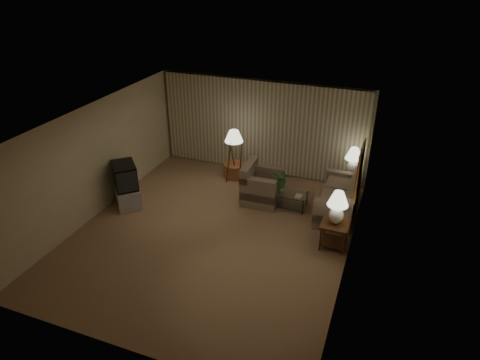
% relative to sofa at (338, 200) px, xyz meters
% --- Properties ---
extents(ground, '(7.00, 7.00, 0.00)m').
position_rel_sofa_xyz_m(ground, '(-2.50, -1.82, -0.39)').
color(ground, '#9C6D56').
rests_on(ground, ground).
extents(room_shell, '(6.04, 7.02, 2.72)m').
position_rel_sofa_xyz_m(room_shell, '(-2.48, -0.31, 1.36)').
color(room_shell, beige).
rests_on(room_shell, ground).
extents(sofa, '(1.74, 0.87, 0.77)m').
position_rel_sofa_xyz_m(sofa, '(0.00, 0.00, 0.00)').
color(sofa, gray).
rests_on(sofa, ground).
extents(armchair, '(1.03, 0.99, 0.81)m').
position_rel_sofa_xyz_m(armchair, '(-1.91, -0.05, 0.02)').
color(armchair, gray).
rests_on(armchair, ground).
extents(side_table_near, '(0.58, 0.58, 0.60)m').
position_rel_sofa_xyz_m(side_table_near, '(0.15, -1.35, 0.03)').
color(side_table_near, '#3D2310').
rests_on(side_table_near, ground).
extents(side_table_far, '(0.48, 0.40, 0.60)m').
position_rel_sofa_xyz_m(side_table_far, '(0.15, 1.08, 0.01)').
color(side_table_far, '#3D2310').
rests_on(side_table_far, ground).
extents(table_lamp_near, '(0.44, 0.44, 0.76)m').
position_rel_sofa_xyz_m(table_lamp_near, '(0.15, -1.35, 0.66)').
color(table_lamp_near, silver).
rests_on(table_lamp_near, side_table_near).
extents(table_lamp_far, '(0.43, 0.43, 0.75)m').
position_rel_sofa_xyz_m(table_lamp_far, '(0.15, 1.08, 0.65)').
color(table_lamp_far, silver).
rests_on(table_lamp_far, side_table_far).
extents(coffee_table, '(1.10, 0.60, 0.41)m').
position_rel_sofa_xyz_m(coffee_table, '(-1.25, -0.10, -0.11)').
color(coffee_table, silver).
rests_on(coffee_table, ground).
extents(tv_cabinet, '(1.43, 1.43, 0.50)m').
position_rel_sofa_xyz_m(tv_cabinet, '(-5.05, -1.42, -0.14)').
color(tv_cabinet, '#B3B3B5').
rests_on(tv_cabinet, ground).
extents(crt_tv, '(1.27, 1.26, 0.63)m').
position_rel_sofa_xyz_m(crt_tv, '(-5.05, -1.42, 0.43)').
color(crt_tv, black).
rests_on(crt_tv, tv_cabinet).
extents(floor_lamp, '(0.50, 0.50, 1.53)m').
position_rel_sofa_xyz_m(floor_lamp, '(-2.97, 0.68, 0.41)').
color(floor_lamp, '#3D2310').
rests_on(floor_lamp, ground).
extents(ottoman, '(0.70, 0.70, 0.41)m').
position_rel_sofa_xyz_m(ottoman, '(-3.07, 0.97, -0.18)').
color(ottoman, '#A46337').
rests_on(ottoman, ground).
extents(vase, '(0.16, 0.16, 0.17)m').
position_rel_sofa_xyz_m(vase, '(-1.40, -0.10, 0.11)').
color(vase, silver).
rests_on(vase, coffee_table).
extents(flowers, '(0.54, 0.50, 0.51)m').
position_rel_sofa_xyz_m(flowers, '(-1.40, -0.10, 0.45)').
color(flowers, '#3A7936').
rests_on(flowers, vase).
extents(book, '(0.17, 0.22, 0.02)m').
position_rel_sofa_xyz_m(book, '(-1.00, -0.20, 0.04)').
color(book, olive).
rests_on(book, coffee_table).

